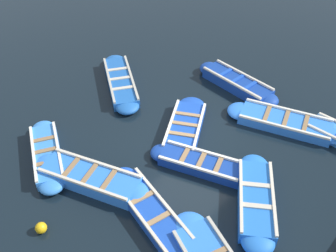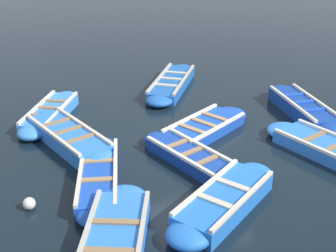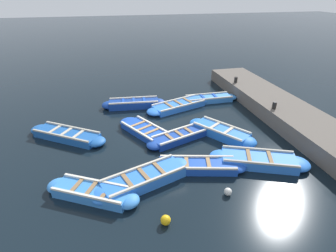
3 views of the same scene
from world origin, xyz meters
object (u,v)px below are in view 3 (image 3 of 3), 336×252
object	(u,v)px
bollard_mid_north	(274,105)
buoy_yellow_far	(166,220)
boat_broadside	(179,137)
boat_mid_row	(179,106)
boat_drifting	(258,160)
boat_bow_out	(209,99)
buoy_orange_near	(228,192)
bollard_mid_south	(236,80)
boat_end_of_row	(221,132)
boat_outer_right	(144,179)
boat_centre	(145,131)
boat_outer_left	(134,104)
boat_far_corner	(197,166)
boat_inner_gap	(67,135)
boat_stern_in	(92,193)

from	to	relation	value
bollard_mid_north	buoy_yellow_far	bearing A→B (deg)	-142.76
boat_broadside	boat_mid_row	world-z (taller)	boat_mid_row
bollard_mid_north	boat_mid_row	bearing A→B (deg)	145.78
boat_mid_row	boat_drifting	xyz separation A→B (m)	(1.53, -5.78, 0.02)
boat_mid_row	boat_bow_out	world-z (taller)	boat_mid_row
boat_mid_row	buoy_orange_near	bearing A→B (deg)	-92.51
boat_drifting	bollard_mid_south	size ratio (longest dim) A/B	10.82
bollard_mid_north	buoy_orange_near	world-z (taller)	bollard_mid_north
boat_end_of_row	buoy_orange_near	size ratio (longest dim) A/B	12.82
boat_outer_right	boat_drifting	size ratio (longest dim) A/B	1.01
boat_centre	bollard_mid_south	world-z (taller)	bollard_mid_south
boat_broadside	bollard_mid_south	xyz separation A→B (m)	(4.94, 4.69, 0.77)
boat_end_of_row	buoy_orange_near	xyz separation A→B (m)	(-1.34, -3.62, -0.07)
boat_mid_row	boat_end_of_row	bearing A→B (deg)	-73.29
buoy_orange_near	boat_drifting	bearing A→B (deg)	34.71
boat_outer_left	buoy_yellow_far	distance (m)	8.49
boat_outer_left	boat_far_corner	bearing A→B (deg)	-75.89
boat_drifting	boat_outer_left	bearing A→B (deg)	121.12
boat_centre	boat_inner_gap	xyz separation A→B (m)	(-3.42, 0.35, 0.02)
boat_drifting	bollard_mid_south	xyz separation A→B (m)	(2.51, 7.14, 0.74)
boat_mid_row	boat_drifting	size ratio (longest dim) A/B	1.06
boat_outer_left	bollard_mid_north	bearing A→B (deg)	-28.43
boat_centre	boat_far_corner	distance (m)	3.47
boat_stern_in	boat_drifting	distance (m)	6.11
boat_end_of_row	boat_mid_row	xyz separation A→B (m)	(-1.03, 3.42, -0.04)
boat_far_corner	bollard_mid_north	distance (m)	5.67
boat_outer_right	buoy_yellow_far	distance (m)	1.90
bollard_mid_south	boat_drifting	bearing A→B (deg)	-109.36
boat_outer_left	boat_end_of_row	xyz separation A→B (m)	(3.44, -4.17, -0.01)
boat_drifting	boat_centre	bearing A→B (deg)	138.48
boat_broadside	boat_end_of_row	bearing A→B (deg)	-2.74
buoy_yellow_far	boat_mid_row	bearing A→B (deg)	71.84
bollard_mid_south	boat_outer_left	bearing A→B (deg)	-174.56
boat_bow_out	buoy_orange_near	xyz separation A→B (m)	(-2.31, -7.61, -0.02)
bollard_mid_south	bollard_mid_north	bearing A→B (deg)	-90.00
boat_outer_right	boat_end_of_row	distance (m)	4.59
boat_outer_left	boat_far_corner	xyz separation A→B (m)	(1.58, -6.29, -0.05)
boat_stern_in	bollard_mid_north	xyz separation A→B (m)	(8.61, 3.38, 0.75)
boat_centre	boat_bow_out	distance (m)	5.21
boat_outer_left	boat_stern_in	size ratio (longest dim) A/B	1.14
boat_stern_in	bollard_mid_north	bearing A→B (deg)	21.42
boat_broadside	boat_drifting	xyz separation A→B (m)	(2.43, -2.45, 0.02)
boat_centre	boat_inner_gap	size ratio (longest dim) A/B	0.92
boat_inner_gap	buoy_yellow_far	xyz separation A→B (m)	(3.18, -5.69, -0.02)
boat_broadside	boat_centre	bearing A→B (deg)	146.06
boat_end_of_row	boat_broadside	bearing A→B (deg)	177.26
boat_end_of_row	boat_bow_out	size ratio (longest dim) A/B	0.93
boat_broadside	boat_inner_gap	world-z (taller)	boat_inner_gap
boat_stern_in	boat_drifting	world-z (taller)	boat_drifting
boat_outer_left	boat_end_of_row	distance (m)	5.41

